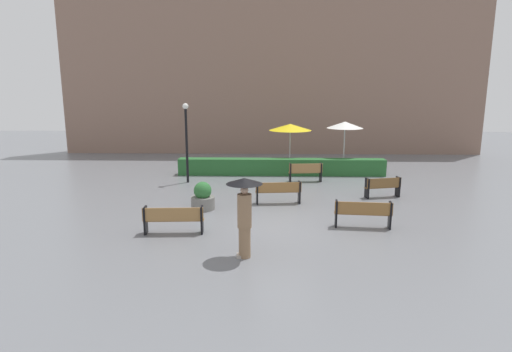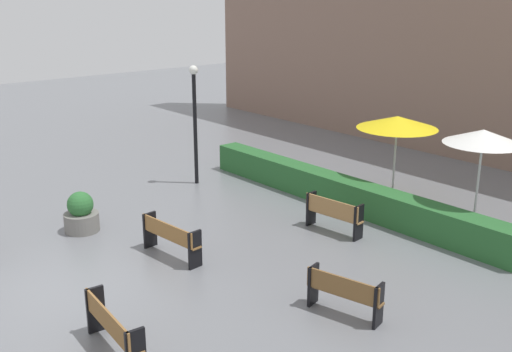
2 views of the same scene
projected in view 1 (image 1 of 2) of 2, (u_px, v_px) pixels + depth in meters
ground_plane at (276, 227)px, 14.16m from camera, size 60.00×60.00×0.00m
bench_back_row at (306, 171)px, 20.65m from camera, size 1.63×0.51×0.90m
bench_mid_center at (278, 191)px, 16.80m from camera, size 1.80×0.52×0.87m
bench_far_right at (383, 186)px, 17.74m from camera, size 1.53×0.66×0.83m
bench_near_right at (363, 212)px, 13.93m from camera, size 1.85×0.49×0.88m
bench_near_left at (173, 218)px, 13.37m from camera, size 1.89×0.47×0.87m
pedestrian_with_umbrella at (244, 207)px, 11.39m from camera, size 0.97×0.97×2.17m
planter_pot at (203, 198)px, 16.05m from camera, size 0.88×0.88×1.05m
lamp_post at (186, 134)px, 20.17m from camera, size 0.28×0.28×3.75m
patio_umbrella_yellow at (290, 127)px, 23.46m from camera, size 2.31×2.31×2.50m
patio_umbrella_white at (345, 125)px, 22.91m from camera, size 1.92×1.92×2.67m
hedge_strip at (281, 167)px, 22.28m from camera, size 10.63×0.70×0.85m
building_facade at (272, 76)px, 28.74m from camera, size 28.00×1.20×10.37m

